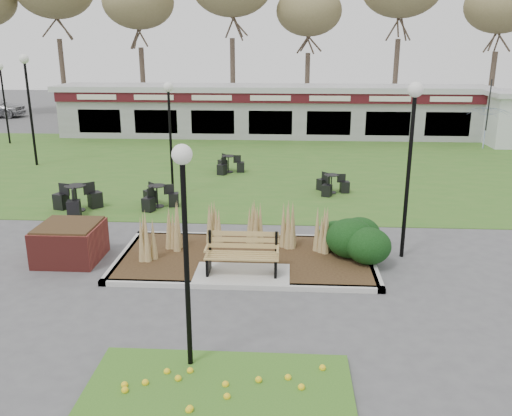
# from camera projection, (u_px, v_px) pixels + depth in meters

# --- Properties ---
(ground) EXTENTS (100.00, 100.00, 0.00)m
(ground) POSITION_uv_depth(u_px,v_px,m) (242.00, 281.00, 12.47)
(ground) COLOR #515154
(ground) RESTS_ON ground
(lawn) EXTENTS (34.00, 16.00, 0.02)m
(lawn) POSITION_uv_depth(u_px,v_px,m) (265.00, 166.00, 23.91)
(lawn) COLOR #366B21
(lawn) RESTS_ON ground
(flower_bed) EXTENTS (4.20, 3.00, 0.16)m
(flower_bed) POSITION_uv_depth(u_px,v_px,m) (215.00, 407.00, 8.06)
(flower_bed) COLOR #396F1F
(flower_bed) RESTS_ON ground
(planting_bed) EXTENTS (6.75, 3.40, 1.27)m
(planting_bed) POSITION_uv_depth(u_px,v_px,m) (297.00, 246.00, 13.57)
(planting_bed) COLOR #332114
(planting_bed) RESTS_ON ground
(park_bench) EXTENTS (1.70, 0.66, 0.93)m
(park_bench) POSITION_uv_depth(u_px,v_px,m) (242.00, 253.00, 12.53)
(park_bench) COLOR #A8864B
(park_bench) RESTS_ON ground
(brick_planter) EXTENTS (1.50, 1.50, 0.95)m
(brick_planter) POSITION_uv_depth(u_px,v_px,m) (70.00, 242.00, 13.53)
(brick_planter) COLOR maroon
(brick_planter) RESTS_ON ground
(food_pavilion) EXTENTS (24.60, 3.40, 2.90)m
(food_pavilion) POSITION_uv_depth(u_px,v_px,m) (271.00, 111.00, 31.08)
(food_pavilion) COLOR gray
(food_pavilion) RESTS_ON ground
(lamp_post_near_left) EXTENTS (0.32, 0.32, 3.82)m
(lamp_post_near_left) POSITION_uv_depth(u_px,v_px,m) (184.00, 210.00, 8.34)
(lamp_post_near_left) COLOR black
(lamp_post_near_left) RESTS_ON ground
(lamp_post_near_right) EXTENTS (0.36, 0.36, 4.38)m
(lamp_post_near_right) POSITION_uv_depth(u_px,v_px,m) (412.00, 132.00, 12.95)
(lamp_post_near_right) COLOR black
(lamp_post_near_right) RESTS_ON ground
(lamp_post_mid_left) EXTENTS (0.40, 0.40, 4.78)m
(lamp_post_mid_left) POSITION_uv_depth(u_px,v_px,m) (27.00, 86.00, 23.07)
(lamp_post_mid_left) COLOR black
(lamp_post_mid_left) RESTS_ON ground
(lamp_post_mid_right) EXTENTS (0.33, 0.33, 3.97)m
(lamp_post_mid_right) POSITION_uv_depth(u_px,v_px,m) (169.00, 114.00, 18.49)
(lamp_post_mid_right) COLOR black
(lamp_post_mid_right) RESTS_ON ground
(lamp_post_far_left) EXTENTS (0.35, 0.35, 4.21)m
(lamp_post_far_left) POSITION_uv_depth(u_px,v_px,m) (2.00, 86.00, 28.32)
(lamp_post_far_left) COLOR black
(lamp_post_far_left) RESTS_ON ground
(bistro_set_a) EXTENTS (1.56, 1.53, 0.85)m
(bistro_set_a) POSITION_uv_depth(u_px,v_px,m) (77.00, 202.00, 17.48)
(bistro_set_a) COLOR black
(bistro_set_a) RESTS_ON ground
(bistro_set_b) EXTENTS (1.20, 1.31, 0.70)m
(bistro_set_b) POSITION_uv_depth(u_px,v_px,m) (228.00, 167.00, 22.69)
(bistro_set_b) COLOR black
(bistro_set_b) RESTS_ON ground
(bistro_set_c) EXTENTS (1.31, 1.35, 0.73)m
(bistro_set_c) POSITION_uv_depth(u_px,v_px,m) (157.00, 200.00, 17.92)
(bistro_set_c) COLOR black
(bistro_set_c) RESTS_ON ground
(bistro_set_d) EXTENTS (1.19, 1.27, 0.68)m
(bistro_set_d) POSITION_uv_depth(u_px,v_px,m) (331.00, 187.00, 19.58)
(bistro_set_d) COLOR black
(bistro_set_d) RESTS_ON ground
(patio_umbrella) EXTENTS (2.28, 2.31, 2.62)m
(patio_umbrella) POSITION_uv_depth(u_px,v_px,m) (486.00, 127.00, 23.82)
(patio_umbrella) COLOR black
(patio_umbrella) RESTS_ON ground
(car_black) EXTENTS (4.16, 2.33, 1.30)m
(car_black) POSITION_uv_depth(u_px,v_px,m) (104.00, 115.00, 35.56)
(car_black) COLOR black
(car_black) RESTS_ON ground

